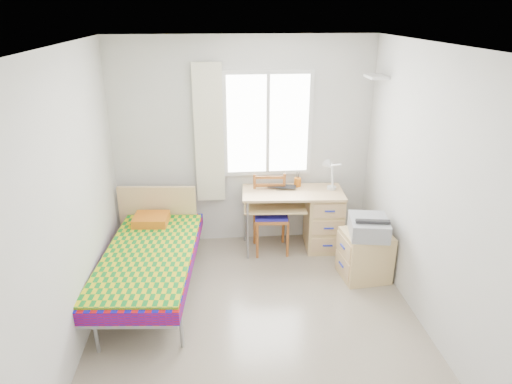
# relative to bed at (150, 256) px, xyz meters

# --- Properties ---
(floor) EXTENTS (3.50, 3.50, 0.00)m
(floor) POSITION_rel_bed_xyz_m (1.08, -0.62, -0.42)
(floor) COLOR #BCAD93
(floor) RESTS_ON ground
(ceiling) EXTENTS (3.50, 3.50, 0.00)m
(ceiling) POSITION_rel_bed_xyz_m (1.08, -0.62, 2.18)
(ceiling) COLOR white
(ceiling) RESTS_ON wall_back
(wall_back) EXTENTS (3.20, 0.00, 3.20)m
(wall_back) POSITION_rel_bed_xyz_m (1.08, 1.13, 0.88)
(wall_back) COLOR silver
(wall_back) RESTS_ON ground
(wall_left) EXTENTS (0.00, 3.50, 3.50)m
(wall_left) POSITION_rel_bed_xyz_m (-0.52, -0.62, 0.88)
(wall_left) COLOR silver
(wall_left) RESTS_ON ground
(wall_right) EXTENTS (0.00, 3.50, 3.50)m
(wall_right) POSITION_rel_bed_xyz_m (2.68, -0.62, 0.88)
(wall_right) COLOR silver
(wall_right) RESTS_ON ground
(window) EXTENTS (1.10, 0.04, 1.30)m
(window) POSITION_rel_bed_xyz_m (1.38, 1.10, 1.13)
(window) COLOR white
(window) RESTS_ON wall_back
(curtain) EXTENTS (0.35, 0.05, 1.70)m
(curtain) POSITION_rel_bed_xyz_m (0.66, 1.06, 1.03)
(curtain) COLOR #F2E6C8
(curtain) RESTS_ON wall_back
(floating_shelf) EXTENTS (0.20, 0.32, 0.03)m
(floating_shelf) POSITION_rel_bed_xyz_m (2.57, 0.78, 1.73)
(floating_shelf) COLOR white
(floating_shelf) RESTS_ON wall_right
(bed) EXTENTS (1.09, 2.07, 0.86)m
(bed) POSITION_rel_bed_xyz_m (0.00, 0.00, 0.00)
(bed) COLOR #979A9F
(bed) RESTS_ON floor
(desk) EXTENTS (1.27, 0.65, 0.77)m
(desk) POSITION_rel_bed_xyz_m (2.00, 0.80, 0.00)
(desk) COLOR #DFB975
(desk) RESTS_ON floor
(chair) EXTENTS (0.45, 0.45, 0.97)m
(chair) POSITION_rel_bed_xyz_m (1.40, 0.80, 0.12)
(chair) COLOR #934A1C
(chair) RESTS_ON floor
(cabinet) EXTENTS (0.56, 0.50, 0.56)m
(cabinet) POSITION_rel_bed_xyz_m (2.38, 0.04, -0.14)
(cabinet) COLOR #DDB671
(cabinet) RESTS_ON floor
(printer) EXTENTS (0.48, 0.53, 0.20)m
(printer) POSITION_rel_bed_xyz_m (2.38, 0.00, 0.24)
(printer) COLOR #929499
(printer) RESTS_ON cabinet
(laptop) EXTENTS (0.40, 0.31, 0.03)m
(laptop) POSITION_rel_bed_xyz_m (1.53, 0.88, 0.37)
(laptop) COLOR black
(laptop) RESTS_ON desk
(pen_cup) EXTENTS (0.09, 0.09, 0.11)m
(pen_cup) POSITION_rel_bed_xyz_m (1.76, 0.98, 0.41)
(pen_cup) COLOR orange
(pen_cup) RESTS_ON desk
(task_lamp) EXTENTS (0.24, 0.33, 0.45)m
(task_lamp) POSITION_rel_bed_xyz_m (2.10, 0.72, 0.64)
(task_lamp) COLOR white
(task_lamp) RESTS_ON desk
(book) EXTENTS (0.22, 0.28, 0.02)m
(book) POSITION_rel_bed_xyz_m (1.43, 0.79, 0.17)
(book) COLOR gray
(book) RESTS_ON desk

